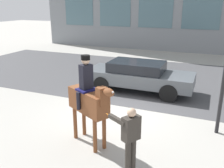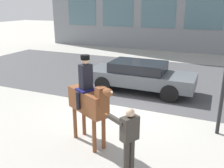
# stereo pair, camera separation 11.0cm
# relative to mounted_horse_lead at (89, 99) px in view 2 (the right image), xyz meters

# --- Properties ---
(ground_plane) EXTENTS (80.00, 80.00, 0.00)m
(ground_plane) POSITION_rel_mounted_horse_lead_xyz_m (-0.01, 2.34, -1.34)
(ground_plane) COLOR #9E9B93
(road_surface) EXTENTS (24.07, 8.50, 0.01)m
(road_surface) POSITION_rel_mounted_horse_lead_xyz_m (-0.01, 7.09, -1.34)
(road_surface) COLOR #444447
(road_surface) RESTS_ON ground_plane
(mounted_horse_lead) EXTENTS (1.69, 1.09, 2.54)m
(mounted_horse_lead) POSITION_rel_mounted_horse_lead_xyz_m (0.00, 0.00, 0.00)
(mounted_horse_lead) COLOR brown
(mounted_horse_lead) RESTS_ON ground_plane
(pedestrian_bystander) EXTENTS (0.91, 0.46, 1.69)m
(pedestrian_bystander) POSITION_rel_mounted_horse_lead_xyz_m (1.48, -0.89, -0.34)
(pedestrian_bystander) COLOR #332D28
(pedestrian_bystander) RESTS_ON ground_plane
(street_car_near_lane) EXTENTS (4.76, 1.84, 1.36)m
(street_car_near_lane) POSITION_rel_mounted_horse_lead_xyz_m (-0.02, 4.82, -0.60)
(street_car_near_lane) COLOR #51565B
(street_car_near_lane) RESTS_ON ground_plane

